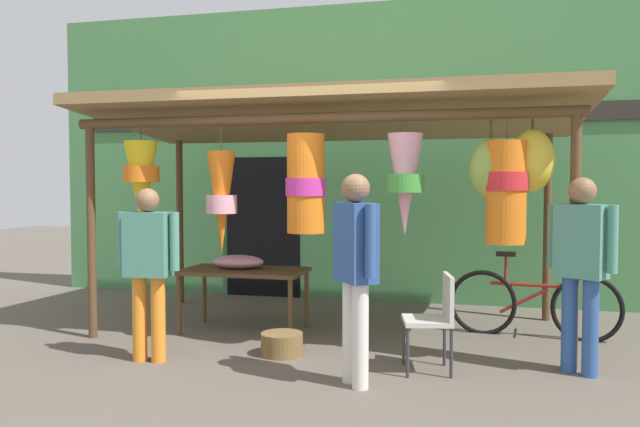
{
  "coord_description": "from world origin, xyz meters",
  "views": [
    {
      "loc": [
        1.51,
        -5.8,
        1.61
      ],
      "look_at": [
        -0.11,
        0.76,
        1.29
      ],
      "focal_mm": 34.93,
      "sensor_mm": 36.0,
      "label": 1
    }
  ],
  "objects_px": {
    "display_table": "(244,275)",
    "vendor_in_orange": "(148,260)",
    "flower_heap_on_table": "(239,262)",
    "shopper_by_bananas": "(581,258)",
    "customer_foreground": "(355,261)",
    "parked_bicycle": "(533,304)",
    "folding_chair": "(436,314)",
    "wicker_basket_by_table": "(282,344)"
  },
  "relations": [
    {
      "from": "flower_heap_on_table",
      "to": "customer_foreground",
      "type": "height_order",
      "value": "customer_foreground"
    },
    {
      "from": "wicker_basket_by_table",
      "to": "parked_bicycle",
      "type": "distance_m",
      "value": 2.71
    },
    {
      "from": "display_table",
      "to": "folding_chair",
      "type": "distance_m",
      "value": 2.35
    },
    {
      "from": "parked_bicycle",
      "to": "vendor_in_orange",
      "type": "height_order",
      "value": "vendor_in_orange"
    },
    {
      "from": "wicker_basket_by_table",
      "to": "customer_foreground",
      "type": "xyz_separation_m",
      "value": [
        0.83,
        -0.7,
        0.9
      ]
    },
    {
      "from": "folding_chair",
      "to": "wicker_basket_by_table",
      "type": "height_order",
      "value": "folding_chair"
    },
    {
      "from": "display_table",
      "to": "wicker_basket_by_table",
      "type": "xyz_separation_m",
      "value": [
        0.68,
        -0.82,
        -0.51
      ]
    },
    {
      "from": "customer_foreground",
      "to": "shopper_by_bananas",
      "type": "relative_size",
      "value": 1.01
    },
    {
      "from": "display_table",
      "to": "shopper_by_bananas",
      "type": "height_order",
      "value": "shopper_by_bananas"
    },
    {
      "from": "folding_chair",
      "to": "parked_bicycle",
      "type": "xyz_separation_m",
      "value": [
        0.92,
        1.48,
        -0.16
      ]
    },
    {
      "from": "vendor_in_orange",
      "to": "customer_foreground",
      "type": "bearing_deg",
      "value": -6.4
    },
    {
      "from": "vendor_in_orange",
      "to": "folding_chair",
      "type": "bearing_deg",
      "value": 6.81
    },
    {
      "from": "vendor_in_orange",
      "to": "shopper_by_bananas",
      "type": "height_order",
      "value": "shopper_by_bananas"
    },
    {
      "from": "flower_heap_on_table",
      "to": "folding_chair",
      "type": "height_order",
      "value": "folding_chair"
    },
    {
      "from": "wicker_basket_by_table",
      "to": "shopper_by_bananas",
      "type": "relative_size",
      "value": 0.24
    },
    {
      "from": "shopper_by_bananas",
      "to": "customer_foreground",
      "type": "bearing_deg",
      "value": -157.5
    },
    {
      "from": "parked_bicycle",
      "to": "customer_foreground",
      "type": "xyz_separation_m",
      "value": [
        -1.53,
        -2.0,
        0.66
      ]
    },
    {
      "from": "wicker_basket_by_table",
      "to": "vendor_in_orange",
      "type": "height_order",
      "value": "vendor_in_orange"
    },
    {
      "from": "display_table",
      "to": "parked_bicycle",
      "type": "distance_m",
      "value": 3.1
    },
    {
      "from": "wicker_basket_by_table",
      "to": "customer_foreground",
      "type": "distance_m",
      "value": 1.41
    },
    {
      "from": "folding_chair",
      "to": "shopper_by_bananas",
      "type": "relative_size",
      "value": 0.5
    },
    {
      "from": "wicker_basket_by_table",
      "to": "customer_foreground",
      "type": "bearing_deg",
      "value": -40.15
    },
    {
      "from": "display_table",
      "to": "flower_heap_on_table",
      "type": "bearing_deg",
      "value": 149.91
    },
    {
      "from": "parked_bicycle",
      "to": "shopper_by_bananas",
      "type": "xyz_separation_m",
      "value": [
        0.26,
        -1.26,
        0.64
      ]
    },
    {
      "from": "folding_chair",
      "to": "parked_bicycle",
      "type": "distance_m",
      "value": 1.75
    },
    {
      "from": "flower_heap_on_table",
      "to": "shopper_by_bananas",
      "type": "bearing_deg",
      "value": -13.67
    },
    {
      "from": "parked_bicycle",
      "to": "vendor_in_orange",
      "type": "relative_size",
      "value": 1.11
    },
    {
      "from": "folding_chair",
      "to": "flower_heap_on_table",
      "type": "bearing_deg",
      "value": 154.66
    },
    {
      "from": "display_table",
      "to": "flower_heap_on_table",
      "type": "xyz_separation_m",
      "value": [
        -0.08,
        0.05,
        0.14
      ]
    },
    {
      "from": "display_table",
      "to": "parked_bicycle",
      "type": "relative_size",
      "value": 0.77
    },
    {
      "from": "folding_chair",
      "to": "vendor_in_orange",
      "type": "height_order",
      "value": "vendor_in_orange"
    },
    {
      "from": "vendor_in_orange",
      "to": "parked_bicycle",
      "type": "bearing_deg",
      "value": 27.21
    },
    {
      "from": "display_table",
      "to": "customer_foreground",
      "type": "height_order",
      "value": "customer_foreground"
    },
    {
      "from": "display_table",
      "to": "vendor_in_orange",
      "type": "xyz_separation_m",
      "value": [
        -0.43,
        -1.3,
        0.31
      ]
    },
    {
      "from": "vendor_in_orange",
      "to": "flower_heap_on_table",
      "type": "bearing_deg",
      "value": 75.5
    },
    {
      "from": "folding_chair",
      "to": "parked_bicycle",
      "type": "bearing_deg",
      "value": 58.06
    },
    {
      "from": "display_table",
      "to": "vendor_in_orange",
      "type": "relative_size",
      "value": 0.85
    },
    {
      "from": "flower_heap_on_table",
      "to": "vendor_in_orange",
      "type": "distance_m",
      "value": 1.4
    },
    {
      "from": "display_table",
      "to": "vendor_in_orange",
      "type": "height_order",
      "value": "vendor_in_orange"
    },
    {
      "from": "vendor_in_orange",
      "to": "customer_foreground",
      "type": "distance_m",
      "value": 1.96
    },
    {
      "from": "vendor_in_orange",
      "to": "customer_foreground",
      "type": "height_order",
      "value": "customer_foreground"
    },
    {
      "from": "display_table",
      "to": "folding_chair",
      "type": "height_order",
      "value": "folding_chair"
    }
  ]
}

